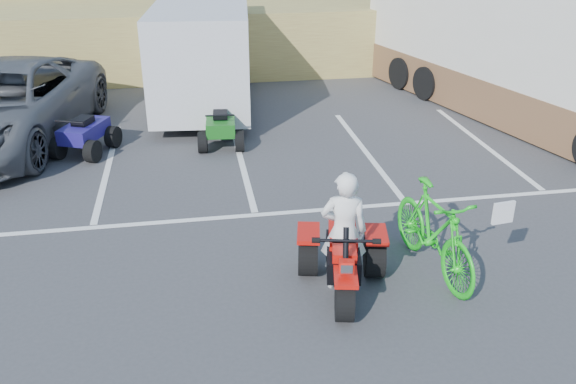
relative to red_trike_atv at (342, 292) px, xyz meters
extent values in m
plane|color=#3C3C3F|center=(-0.89, 0.08, 0.00)|extent=(100.00, 100.00, 0.00)
cube|color=white|center=(-3.59, 5.08, 0.00)|extent=(0.12, 5.00, 0.01)
cube|color=white|center=(-0.89, 5.08, 0.00)|extent=(0.12, 5.00, 0.01)
cube|color=white|center=(1.81, 5.08, 0.00)|extent=(0.12, 5.00, 0.01)
cube|color=white|center=(4.51, 5.08, 0.00)|extent=(0.12, 5.00, 0.01)
cube|color=white|center=(-0.89, 2.48, 0.00)|extent=(28.00, 0.12, 0.01)
cube|color=#9C8246|center=(-0.89, 14.08, 1.00)|extent=(40.00, 6.00, 2.00)
imported|color=white|center=(0.03, 0.15, 0.86)|extent=(0.70, 0.53, 1.72)
imported|color=#14BF19|center=(1.40, 0.32, 0.65)|extent=(0.89, 2.24, 1.31)
imported|color=#4E5156|center=(-5.86, 6.96, 0.86)|extent=(4.04, 6.63, 1.72)
cube|color=silver|center=(-1.41, 9.04, 1.47)|extent=(2.81, 5.87, 2.37)
cylinder|color=black|center=(-1.41, 9.04, 0.33)|extent=(2.14, 0.86, 0.66)
cube|color=silver|center=(6.22, 6.98, 1.84)|extent=(5.04, 10.24, 3.58)
cube|color=brown|center=(6.22, 6.98, 0.55)|extent=(5.09, 10.26, 0.99)
camera|label=1|loc=(-1.90, -6.76, 4.80)|focal=38.00mm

